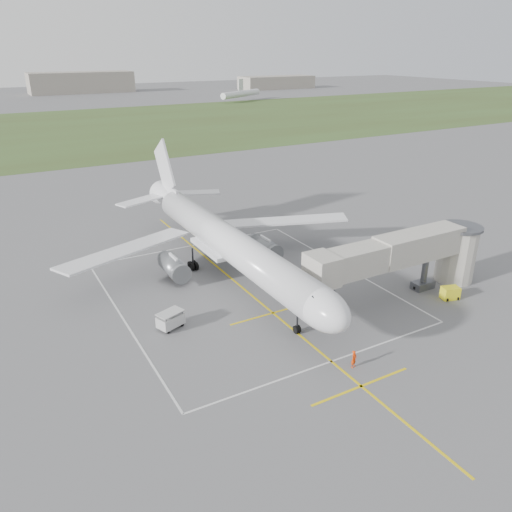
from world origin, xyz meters
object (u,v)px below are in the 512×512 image
airliner (226,242)px  ramp_worker_wing (172,270)px  baggage_cart (171,320)px  gpu_unit (450,293)px  jet_bridge (413,254)px  ramp_worker_nose (354,359)px

airliner → ramp_worker_wing: airliner is taller
baggage_cart → ramp_worker_wing: bearing=49.0°
baggage_cart → gpu_unit: bearing=-37.7°
jet_bridge → ramp_worker_nose: bearing=-151.0°
ramp_worker_nose → ramp_worker_wing: ramp_worker_wing is taller
gpu_unit → ramp_worker_wing: 32.09m
baggage_cart → ramp_worker_wing: (4.30, 11.25, -0.04)m
jet_bridge → ramp_worker_wing: 27.97m
gpu_unit → baggage_cart: baggage_cart is taller
gpu_unit → ramp_worker_nose: (-17.54, -4.80, 0.13)m
jet_bridge → gpu_unit: 6.02m
airliner → jet_bridge: airliner is taller
jet_bridge → baggage_cart: size_ratio=8.02×
airliner → ramp_worker_wing: size_ratio=26.81×
airliner → baggage_cart: 13.75m
gpu_unit → baggage_cart: (-29.04, 9.17, 0.22)m
jet_bridge → ramp_worker_wing: (-21.76, 17.14, -3.87)m
ramp_worker_wing → gpu_unit: bearing=-175.5°
baggage_cart → ramp_worker_nose: (11.50, -13.97, -0.10)m
jet_bridge → ramp_worker_nose: jet_bridge is taller
ramp_worker_wing → ramp_worker_nose: bearing=150.0°
airliner → baggage_cart: size_ratio=16.02×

